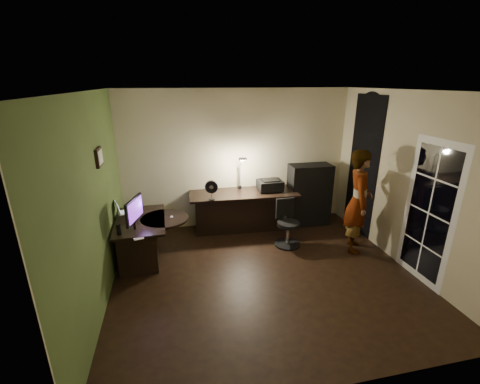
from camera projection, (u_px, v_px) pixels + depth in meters
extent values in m
cube|color=black|center=(264.00, 275.00, 4.93)|extent=(4.50, 4.00, 0.01)
cube|color=silver|center=(269.00, 90.00, 4.05)|extent=(4.50, 4.00, 0.01)
cube|color=#BFB58E|center=(237.00, 159.00, 6.34)|extent=(4.50, 0.01, 2.70)
cube|color=#BFB58E|center=(336.00, 269.00, 2.64)|extent=(4.50, 0.01, 2.70)
cube|color=#BFB58E|center=(95.00, 204.00, 4.04)|extent=(0.01, 4.00, 2.70)
cube|color=#BFB58E|center=(407.00, 182.00, 4.94)|extent=(0.01, 4.00, 2.70)
cube|color=#475E2A|center=(96.00, 204.00, 4.04)|extent=(0.00, 4.00, 2.70)
cube|color=black|center=(363.00, 166.00, 6.02)|extent=(0.01, 0.90, 2.60)
cube|color=white|center=(429.00, 213.00, 4.53)|extent=(0.02, 0.92, 2.10)
cube|color=black|center=(99.00, 157.00, 4.30)|extent=(0.04, 0.30, 0.25)
cube|color=black|center=(142.00, 240.00, 5.24)|extent=(0.80, 1.26, 0.72)
cube|color=black|center=(244.00, 211.00, 6.32)|extent=(2.11, 0.83, 0.78)
cube|color=black|center=(309.00, 195.00, 6.53)|extent=(0.84, 0.43, 1.25)
cube|color=silver|center=(127.00, 215.00, 5.24)|extent=(0.26, 0.23, 0.09)
cube|color=silver|center=(126.00, 207.00, 5.19)|extent=(0.36, 0.35, 0.20)
cube|color=black|center=(134.00, 219.00, 4.75)|extent=(0.27, 0.56, 0.36)
ellipsoid|color=silver|center=(172.00, 217.00, 5.24)|extent=(0.07, 0.09, 0.03)
cube|color=black|center=(156.00, 223.00, 5.05)|extent=(0.08, 0.14, 0.01)
cube|color=black|center=(144.00, 217.00, 5.25)|extent=(0.01, 0.15, 0.01)
cylinder|color=black|center=(119.00, 230.00, 4.61)|extent=(0.08, 0.08, 0.18)
cube|color=silver|center=(138.00, 237.00, 4.59)|extent=(0.18, 0.22, 0.01)
cube|color=black|center=(211.00, 190.00, 5.73)|extent=(0.25, 0.17, 0.36)
cube|color=navy|center=(278.00, 185.00, 6.40)|extent=(0.22, 0.11, 0.10)
cube|color=black|center=(270.00, 185.00, 6.27)|extent=(0.47, 0.37, 0.21)
cube|color=black|center=(240.00, 171.00, 6.24)|extent=(0.29, 0.38, 0.73)
cube|color=black|center=(288.00, 224.00, 5.69)|extent=(0.48, 0.48, 0.83)
imported|color=#D8A88C|center=(358.00, 202.00, 5.41)|extent=(0.65, 0.75, 1.78)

